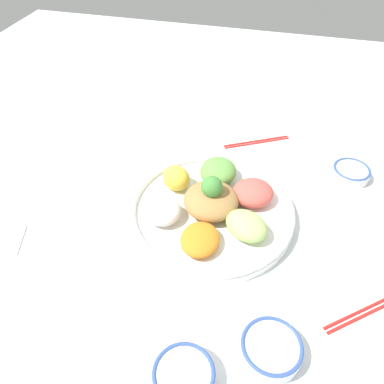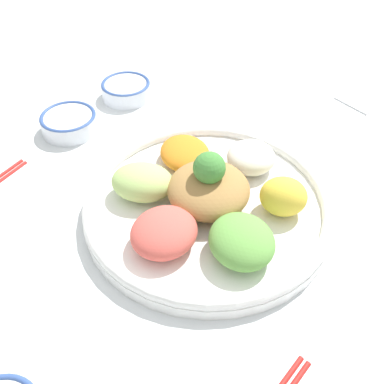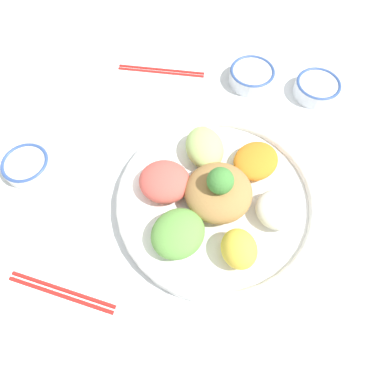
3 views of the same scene
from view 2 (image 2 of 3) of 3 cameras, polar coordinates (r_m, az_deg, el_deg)
ground_plane at (r=0.72m, az=2.45°, el=-3.30°), size 2.40×2.40×0.00m
salad_platter at (r=0.71m, az=2.30°, el=-1.01°), size 0.40×0.40×0.12m
rice_bowl_blue at (r=1.00m, az=-8.37°, el=12.79°), size 0.11×0.11×0.04m
sauce_bowl_dark at (r=0.92m, az=-15.36°, el=8.57°), size 0.11×0.11×0.04m
serving_spoon_main at (r=1.02m, az=21.20°, el=9.46°), size 0.06×0.12×0.01m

